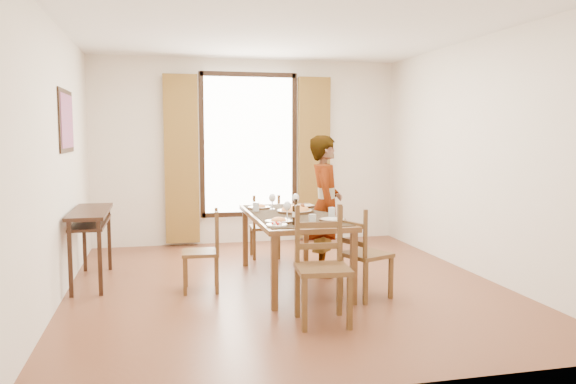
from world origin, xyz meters
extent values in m
plane|color=#582D1B|center=(0.00, 0.00, 0.00)|extent=(5.00, 5.00, 0.00)
cube|color=silver|center=(0.00, 2.50, 1.35)|extent=(4.50, 0.10, 2.70)
cube|color=silver|center=(0.00, -2.50, 1.35)|extent=(4.50, 0.10, 2.70)
cube|color=silver|center=(-2.25, 0.00, 1.35)|extent=(0.10, 5.00, 2.70)
cube|color=silver|center=(2.25, 0.00, 1.35)|extent=(0.10, 5.00, 2.70)
cube|color=white|center=(0.00, 0.00, 2.72)|extent=(4.50, 5.00, 0.04)
cube|color=white|center=(0.00, 2.47, 1.45)|extent=(1.30, 0.04, 2.00)
cube|color=brown|center=(-0.98, 2.41, 1.25)|extent=(0.48, 0.10, 2.40)
cube|color=brown|center=(0.98, 2.41, 1.25)|extent=(0.48, 0.10, 2.40)
cube|color=black|center=(-2.24, 0.60, 1.75)|extent=(0.02, 0.86, 0.66)
cube|color=red|center=(-2.23, 0.60, 1.75)|extent=(0.01, 0.76, 0.56)
cube|color=#321910|center=(-2.03, 0.60, 0.78)|extent=(0.38, 1.20, 0.04)
cube|color=#321910|center=(-2.03, 0.60, 0.66)|extent=(0.34, 1.10, 0.03)
cube|color=#321910|center=(-2.17, 0.05, 0.38)|extent=(0.04, 0.04, 0.76)
cube|color=#321910|center=(-2.17, 1.15, 0.38)|extent=(0.04, 0.04, 0.76)
cube|color=#321910|center=(-1.89, 0.05, 0.38)|extent=(0.04, 0.04, 0.76)
cube|color=#321910|center=(-1.89, 1.15, 0.38)|extent=(0.04, 0.04, 0.76)
cube|color=brown|center=(0.10, 0.09, 0.72)|extent=(0.89, 1.90, 0.05)
cube|color=black|center=(0.10, 0.09, 0.75)|extent=(0.81, 1.75, 0.01)
cube|color=brown|center=(-0.29, -0.80, 0.35)|extent=(0.06, 0.06, 0.70)
cube|color=brown|center=(-0.29, 0.98, 0.35)|extent=(0.06, 0.06, 0.70)
cube|color=brown|center=(0.48, -0.80, 0.35)|extent=(0.06, 0.06, 0.70)
cube|color=brown|center=(0.48, 0.98, 0.35)|extent=(0.06, 0.06, 0.70)
cube|color=brown|center=(-0.90, 0.01, 0.40)|extent=(0.40, 0.40, 0.04)
cube|color=brown|center=(-1.04, 0.18, 0.20)|extent=(0.04, 0.04, 0.40)
cube|color=brown|center=(-0.73, 0.16, 0.20)|extent=(0.04, 0.04, 0.40)
cube|color=brown|center=(-1.07, -0.14, 0.20)|extent=(0.04, 0.04, 0.40)
cube|color=brown|center=(-0.75, -0.16, 0.20)|extent=(0.04, 0.04, 0.40)
cube|color=brown|center=(-0.72, 0.16, 0.62)|extent=(0.03, 0.03, 0.44)
cube|color=brown|center=(-0.74, -0.16, 0.62)|extent=(0.03, 0.03, 0.44)
cube|color=brown|center=(-0.73, 0.00, 0.53)|extent=(0.05, 0.32, 0.04)
cube|color=brown|center=(-0.73, 0.00, 0.69)|extent=(0.05, 0.32, 0.04)
cube|color=brown|center=(0.04, 1.42, 0.40)|extent=(0.39, 0.39, 0.04)
cube|color=brown|center=(0.20, 1.57, 0.20)|extent=(0.04, 0.04, 0.40)
cube|color=brown|center=(0.19, 1.25, 0.20)|extent=(0.04, 0.04, 0.40)
cube|color=brown|center=(-0.11, 1.58, 0.20)|extent=(0.04, 0.04, 0.40)
cube|color=brown|center=(-0.13, 1.26, 0.20)|extent=(0.04, 0.04, 0.40)
cube|color=brown|center=(0.19, 1.24, 0.62)|extent=(0.03, 0.03, 0.44)
cube|color=brown|center=(-0.13, 1.26, 0.62)|extent=(0.03, 0.03, 0.44)
cube|color=brown|center=(0.03, 1.25, 0.53)|extent=(0.32, 0.04, 0.04)
cube|color=brown|center=(0.03, 1.25, 0.69)|extent=(0.32, 0.04, 0.04)
cube|color=brown|center=(0.04, -1.24, 0.47)|extent=(0.48, 0.48, 0.04)
cube|color=brown|center=(-0.16, -1.41, 0.24)|extent=(0.04, 0.04, 0.47)
cube|color=brown|center=(-0.13, -1.03, 0.24)|extent=(0.04, 0.04, 0.47)
cube|color=brown|center=(0.22, -1.44, 0.24)|extent=(0.04, 0.04, 0.47)
cube|color=brown|center=(0.25, -1.07, 0.24)|extent=(0.04, 0.04, 0.47)
cube|color=brown|center=(-0.13, -1.02, 0.74)|extent=(0.04, 0.04, 0.53)
cube|color=brown|center=(0.25, -1.06, 0.74)|extent=(0.04, 0.04, 0.53)
cube|color=brown|center=(0.06, -1.04, 0.63)|extent=(0.38, 0.06, 0.05)
cube|color=brown|center=(0.06, -1.04, 0.82)|extent=(0.38, 0.06, 0.05)
cube|color=brown|center=(0.68, -0.60, 0.43)|extent=(0.53, 0.53, 0.04)
cube|color=brown|center=(0.90, -0.69, 0.22)|extent=(0.04, 0.04, 0.43)
cube|color=brown|center=(0.59, -0.83, 0.22)|extent=(0.04, 0.04, 0.43)
cube|color=brown|center=(0.77, -0.37, 0.22)|extent=(0.04, 0.04, 0.43)
cube|color=brown|center=(0.45, -0.51, 0.22)|extent=(0.04, 0.04, 0.43)
cube|color=brown|center=(0.58, -0.83, 0.67)|extent=(0.03, 0.03, 0.48)
cube|color=brown|center=(0.44, -0.52, 0.67)|extent=(0.03, 0.03, 0.48)
cube|color=brown|center=(0.51, -0.67, 0.58)|extent=(0.16, 0.33, 0.05)
cube|color=brown|center=(0.51, -0.67, 0.75)|extent=(0.16, 0.33, 0.05)
imported|color=#95979D|center=(0.55, 0.37, 0.80)|extent=(0.78, 0.69, 1.60)
cylinder|color=silver|center=(0.45, -0.20, 0.81)|extent=(0.07, 0.07, 0.10)
cylinder|color=silver|center=(-0.25, 0.41, 0.81)|extent=(0.07, 0.07, 0.10)
cylinder|color=silver|center=(0.12, -0.63, 0.81)|extent=(0.07, 0.07, 0.10)
camera|label=1|loc=(-1.29, -5.72, 1.62)|focal=35.00mm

